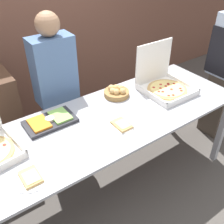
{
  "coord_description": "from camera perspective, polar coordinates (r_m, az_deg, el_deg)",
  "views": [
    {
      "loc": [
        -1.08,
        -1.51,
        2.23
      ],
      "look_at": [
        0.0,
        0.0,
        0.93
      ],
      "focal_mm": 42.0,
      "sensor_mm": 36.0,
      "label": 1
    }
  ],
  "objects": [
    {
      "name": "paper_plate_front_left",
      "position": [
        2.18,
        2.15,
        -2.83
      ],
      "size": [
        0.21,
        0.21,
        0.03
      ],
      "color": "white",
      "rests_on": "buffet_table"
    },
    {
      "name": "buffet_table",
      "position": [
        2.35,
        0.0,
        -2.86
      ],
      "size": [
        2.48,
        0.89,
        0.88
      ],
      "color": "#A8AAB2",
      "rests_on": "ground_plane"
    },
    {
      "name": "paper_plate_front_center",
      "position": [
        1.85,
        -17.26,
        -13.43
      ],
      "size": [
        0.25,
        0.25,
        0.03
      ],
      "color": "white",
      "rests_on": "buffet_table"
    },
    {
      "name": "bread_basket",
      "position": [
        2.57,
        0.99,
        4.36
      ],
      "size": [
        0.25,
        0.25,
        0.1
      ],
      "color": "#9E7542",
      "rests_on": "buffet_table"
    },
    {
      "name": "person_guest_cap",
      "position": [
        2.69,
        -11.87,
        4.06
      ],
      "size": [
        0.4,
        0.22,
        1.68
      ],
      "rotation": [
        0.0,
        0.0,
        3.14
      ],
      "color": "#2D2D38",
      "rests_on": "ground_plane"
    },
    {
      "name": "brick_wall_behind",
      "position": [
        3.48,
        -17.56,
        19.74
      ],
      "size": [
        10.0,
        0.06,
        2.8
      ],
      "color": "brown",
      "rests_on": "ground_plane"
    },
    {
      "name": "veggie_tray",
      "position": [
        2.27,
        -13.33,
        -1.91
      ],
      "size": [
        0.42,
        0.25,
        0.05
      ],
      "color": "#28282D",
      "rests_on": "buffet_table"
    },
    {
      "name": "ground_plane",
      "position": [
        2.9,
        0.0,
        -15.25
      ],
      "size": [
        16.0,
        16.0,
        0.0
      ],
      "primitive_type": "plane",
      "color": "#514C47"
    },
    {
      "name": "pizza_box_far_left",
      "position": [
        2.7,
        11.2,
        6.29
      ],
      "size": [
        0.46,
        0.47,
        0.45
      ],
      "rotation": [
        0.0,
        0.0,
        -0.02
      ],
      "color": "white",
      "rests_on": "buffet_table"
    }
  ]
}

